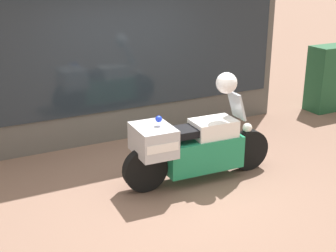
{
  "coord_description": "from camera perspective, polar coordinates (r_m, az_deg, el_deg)",
  "views": [
    {
      "loc": [
        -2.75,
        -5.31,
        2.97
      ],
      "look_at": [
        0.15,
        0.35,
        0.68
      ],
      "focal_mm": 50.0,
      "sensor_mm": 36.0,
      "label": 1
    }
  ],
  "objects": [
    {
      "name": "ground_plane",
      "position": [
        6.68,
        0.22,
        -6.62
      ],
      "size": [
        60.0,
        60.0,
        0.0
      ],
      "primitive_type": "plane",
      "color": "#7A5B4C"
    },
    {
      "name": "shop_building",
      "position": [
        7.76,
        -9.66,
        10.72
      ],
      "size": [
        6.31,
        0.55,
        3.56
      ],
      "color": "#56514C",
      "rests_on": "ground"
    },
    {
      "name": "window_display",
      "position": [
        8.38,
        -3.59,
        2.25
      ],
      "size": [
        4.87,
        0.3,
        1.87
      ],
      "color": "slate",
      "rests_on": "ground"
    },
    {
      "name": "paramedic_motorcycle",
      "position": [
        6.46,
        2.79,
        -2.54
      ],
      "size": [
        2.26,
        0.66,
        1.22
      ],
      "rotation": [
        0.0,
        0.0,
        -0.04
      ],
      "color": "black",
      "rests_on": "ground"
    },
    {
      "name": "utility_cabinet",
      "position": [
        10.11,
        18.93,
        5.51
      ],
      "size": [
        0.78,
        0.49,
        1.33
      ],
      "primitive_type": "cube",
      "color": "#1E4C2D",
      "rests_on": "ground"
    },
    {
      "name": "white_helmet",
      "position": [
        6.45,
        7.15,
        5.22
      ],
      "size": [
        0.29,
        0.29,
        0.29
      ],
      "primitive_type": "sphere",
      "color": "white",
      "rests_on": "paramedic_motorcycle"
    }
  ]
}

